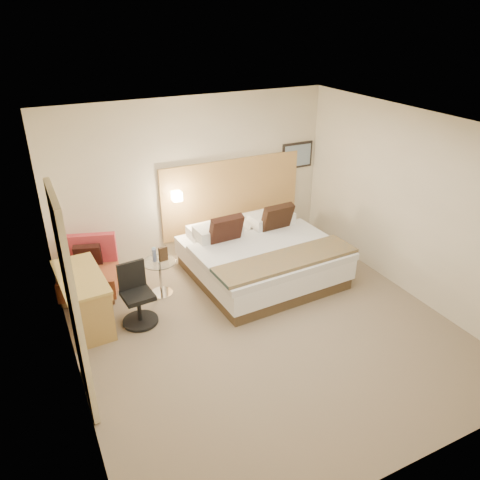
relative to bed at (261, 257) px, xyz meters
name	(u,v)px	position (x,y,z in m)	size (l,w,h in m)	color
floor	(264,327)	(-0.61, -1.23, -0.35)	(4.80, 5.00, 0.02)	#776650
ceiling	(269,128)	(-0.61, -1.23, 2.37)	(4.80, 5.00, 0.02)	white
wall_back	(193,179)	(-0.61, 1.28, 1.01)	(4.80, 0.02, 2.70)	beige
wall_front	(417,361)	(-0.61, -3.74, 1.01)	(4.80, 0.02, 2.70)	beige
wall_left	(62,283)	(-3.02, -1.23, 1.01)	(0.02, 5.00, 2.70)	beige
wall_right	(412,206)	(1.80, -1.23, 1.01)	(0.02, 5.00, 2.70)	beige
headboard_panel	(232,195)	(0.09, 1.24, 0.61)	(2.60, 0.04, 1.30)	tan
art_frame	(297,155)	(1.41, 1.25, 1.16)	(0.62, 0.03, 0.47)	black
art_canvas	(298,156)	(1.41, 1.23, 1.16)	(0.54, 0.01, 0.39)	gray
lamp_arm	(176,195)	(-0.96, 1.19, 0.81)	(0.02, 0.02, 0.12)	white
lamp_shade	(177,196)	(-0.96, 1.13, 0.81)	(0.15, 0.15, 0.15)	#F8E6C1
curtain	(73,305)	(-2.97, -1.48, 0.88)	(0.06, 0.90, 2.42)	beige
bottle_a	(154,255)	(-1.66, 0.23, 0.31)	(0.06, 0.06, 0.20)	#798BBC
bottle_b	(154,254)	(-1.64, 0.27, 0.31)	(0.06, 0.06, 0.20)	#8ABBD5
menu_folder	(163,254)	(-1.53, 0.19, 0.32)	(0.13, 0.05, 0.22)	#3C2918
bed	(261,257)	(0.00, 0.00, 0.00)	(2.25, 2.20, 1.06)	#483724
lounge_chair	(89,273)	(-2.55, 0.70, 0.00)	(1.00, 0.93, 0.87)	#9B7349
side_table	(160,276)	(-1.60, 0.19, -0.03)	(0.57, 0.57, 0.55)	white
desk	(83,285)	(-2.73, -0.06, 0.25)	(0.62, 1.24, 0.76)	#B79647
desk_chair	(137,299)	(-2.10, -0.35, 0.01)	(0.53, 0.53, 0.86)	black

